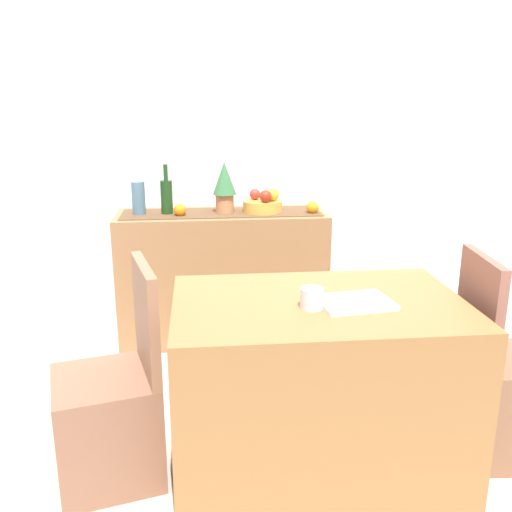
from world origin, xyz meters
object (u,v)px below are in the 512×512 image
chair_by_corner (507,396)px  coffee_cup (312,298)px  fruit_bowl (263,206)px  chair_near_window (111,417)px  wine_bottle (167,196)px  open_book (355,302)px  sideboard_console (223,277)px  dining_table (317,385)px  potted_plant (224,185)px  ceramic_vase (139,198)px

chair_by_corner → coffee_cup: bearing=-175.1°
fruit_bowl → chair_near_window: 1.66m
wine_bottle → open_book: (0.79, -1.41, -0.19)m
fruit_bowl → sideboard_console: bearing=180.0°
sideboard_console → open_book: size_ratio=4.63×
fruit_bowl → open_book: (0.20, -1.41, -0.12)m
sideboard_console → open_book: bearing=-72.0°
coffee_cup → chair_near_window: (-0.80, 0.08, -0.51)m
dining_table → chair_near_window: bearing=179.7°
fruit_bowl → potted_plant: potted_plant is taller
potted_plant → chair_near_window: (-0.54, -1.35, -0.73)m
wine_bottle → potted_plant: potted_plant is taller
potted_plant → fruit_bowl: bearing=0.0°
sideboard_console → dining_table: bearing=-76.3°
chair_by_corner → wine_bottle: bearing=138.1°
ceramic_vase → potted_plant: size_ratio=0.64×
potted_plant → chair_by_corner: size_ratio=0.35×
open_book → chair_by_corner: 0.87m
open_book → dining_table: bearing=149.3°
sideboard_console → ceramic_vase: (-0.50, 0.00, 0.51)m
wine_bottle → chair_by_corner: size_ratio=0.34×
chair_by_corner → fruit_bowl: bearing=124.3°
chair_near_window → chair_by_corner: size_ratio=1.00×
open_book → coffee_cup: 0.18m
sideboard_console → chair_by_corner: (1.17, -1.35, -0.15)m
chair_near_window → ceramic_vase: bearing=89.3°
sideboard_console → chair_near_window: bearing=-110.9°
ceramic_vase → dining_table: ceramic_vase is taller
potted_plant → coffee_cup: bearing=-79.6°
sideboard_console → wine_bottle: (-0.33, -0.00, 0.52)m
wine_bottle → coffee_cup: wine_bottle is taller
ceramic_vase → chair_near_window: 1.50m
open_book → chair_near_window: size_ratio=0.31×
sideboard_console → ceramic_vase: bearing=180.0°
potted_plant → sideboard_console: bearing=180.0°
sideboard_console → open_book: (0.46, -1.41, 0.34)m
wine_bottle → open_book: size_ratio=1.09×
ceramic_vase → chair_near_window: bearing=-90.7°
ceramic_vase → chair_near_window: (-0.02, -1.35, -0.66)m
fruit_bowl → ceramic_vase: bearing=180.0°
ceramic_vase → wine_bottle: bearing=-0.0°
wine_bottle → potted_plant: (0.35, 0.00, 0.06)m
sideboard_console → chair_by_corner: bearing=-49.0°
fruit_bowl → open_book: size_ratio=0.86×
fruit_bowl → dining_table: size_ratio=0.21×
sideboard_console → wine_bottle: 0.62m
coffee_cup → open_book: bearing=7.0°
fruit_bowl → wine_bottle: wine_bottle is taller
wine_bottle → coffee_cup: size_ratio=3.42×
ceramic_vase → chair_by_corner: size_ratio=0.22×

